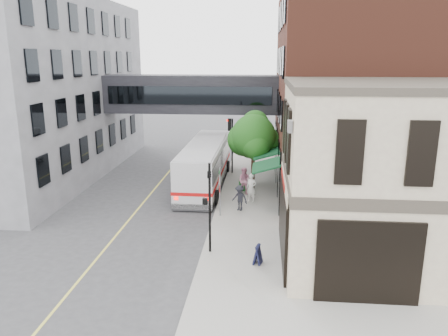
% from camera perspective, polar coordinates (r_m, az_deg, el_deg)
% --- Properties ---
extents(ground, '(120.00, 120.00, 0.00)m').
position_cam_1_polar(ground, '(20.31, -3.68, -13.54)').
color(ground, '#38383A').
rests_on(ground, ground).
extents(sidewalk_main, '(4.00, 60.00, 0.15)m').
position_cam_1_polar(sidewalk_main, '(33.10, 3.46, -2.16)').
color(sidewalk_main, gray).
rests_on(sidewalk_main, ground).
extents(corner_building, '(10.19, 8.12, 8.45)m').
position_cam_1_polar(corner_building, '(21.30, 21.63, -1.02)').
color(corner_building, tan).
rests_on(corner_building, ground).
extents(brick_building, '(13.76, 18.00, 14.00)m').
position_cam_1_polar(brick_building, '(33.56, 17.64, 9.45)').
color(brick_building, '#502419').
rests_on(brick_building, ground).
extents(opposite_building, '(14.00, 24.00, 14.00)m').
position_cam_1_polar(opposite_building, '(39.22, -25.64, 9.37)').
color(opposite_building, slate).
rests_on(opposite_building, ground).
extents(skyway_bridge, '(14.00, 3.18, 3.00)m').
position_cam_1_polar(skyway_bridge, '(36.32, -4.20, 9.64)').
color(skyway_bridge, black).
rests_on(skyway_bridge, ground).
extents(traffic_signal_near, '(0.44, 0.22, 4.60)m').
position_cam_1_polar(traffic_signal_near, '(20.92, -1.97, -3.78)').
color(traffic_signal_near, black).
rests_on(traffic_signal_near, sidewalk_main).
extents(traffic_signal_far, '(0.53, 0.28, 4.50)m').
position_cam_1_polar(traffic_signal_far, '(35.35, 0.87, 4.37)').
color(traffic_signal_far, black).
rests_on(traffic_signal_far, sidewalk_main).
extents(street_sign_pole, '(0.08, 0.75, 3.00)m').
position_cam_1_polar(street_sign_pole, '(25.97, -0.53, -2.54)').
color(street_sign_pole, gray).
rests_on(street_sign_pole, sidewalk_main).
extents(street_tree, '(3.80, 3.20, 5.60)m').
position_cam_1_polar(street_tree, '(31.44, 3.87, 4.14)').
color(street_tree, '#382619').
rests_on(street_tree, sidewalk_main).
extents(lane_marking, '(0.12, 40.00, 0.01)m').
position_cam_1_polar(lane_marking, '(30.34, -10.16, -4.07)').
color(lane_marking, '#D8CC4C').
rests_on(lane_marking, ground).
extents(bus, '(2.99, 11.92, 3.20)m').
position_cam_1_polar(bus, '(32.58, -2.48, 0.71)').
color(bus, silver).
rests_on(bus, ground).
extents(pedestrian_a, '(0.82, 0.70, 1.91)m').
position_cam_1_polar(pedestrian_a, '(28.75, 3.58, -2.60)').
color(pedestrian_a, white).
rests_on(pedestrian_a, sidewalk_main).
extents(pedestrian_b, '(1.08, 0.93, 1.92)m').
position_cam_1_polar(pedestrian_b, '(30.22, 2.71, -1.73)').
color(pedestrian_b, pink).
rests_on(pedestrian_b, sidewalk_main).
extents(pedestrian_c, '(1.20, 1.01, 1.62)m').
position_cam_1_polar(pedestrian_c, '(27.18, 2.07, -3.92)').
color(pedestrian_c, black).
rests_on(pedestrian_c, sidewalk_main).
extents(newspaper_box, '(0.47, 0.44, 0.82)m').
position_cam_1_polar(newspaper_box, '(31.30, 2.36, -2.20)').
color(newspaper_box, '#155E1E').
rests_on(newspaper_box, sidewalk_main).
extents(sandwich_board, '(0.45, 0.58, 0.91)m').
position_cam_1_polar(sandwich_board, '(20.64, 4.43, -11.19)').
color(sandwich_board, black).
rests_on(sandwich_board, sidewalk_main).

